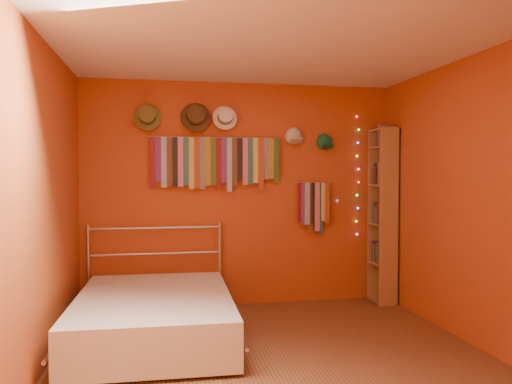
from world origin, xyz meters
TOP-DOWN VIEW (x-y plane):
  - ground at (0.00, 0.00)m, footprint 3.50×3.50m
  - back_wall at (0.00, 1.75)m, footprint 3.50×0.02m
  - right_wall at (1.75, 0.00)m, footprint 0.02×3.50m
  - left_wall at (-1.75, 0.00)m, footprint 0.02×3.50m
  - ceiling at (0.00, 0.00)m, footprint 3.50×3.50m
  - tie_rack at (-0.30, 1.68)m, footprint 1.45×0.03m
  - small_tie_rack at (0.84, 1.68)m, footprint 0.40×0.03m
  - fedora_olive at (-1.03, 1.65)m, footprint 0.30×0.16m
  - fedora_brown at (-0.51, 1.65)m, footprint 0.33×0.18m
  - fedora_white at (-0.19, 1.66)m, footprint 0.27×0.15m
  - cap_white at (0.60, 1.70)m, footprint 0.19×0.24m
  - cap_green at (0.96, 1.70)m, footprint 0.18×0.23m
  - fairy_lights at (1.38, 1.71)m, footprint 0.05×0.02m
  - reading_lamp at (1.05, 1.51)m, footprint 0.07×0.32m
  - bookshelf at (1.66, 1.53)m, footprint 0.25×0.34m
  - bed at (-0.95, 0.66)m, footprint 1.47×1.97m

SIDE VIEW (x-z plane):
  - ground at x=0.00m, z-range 0.00..0.00m
  - bed at x=-0.95m, z-range -0.25..0.69m
  - bookshelf at x=1.66m, z-range 0.02..2.02m
  - small_tie_rack at x=0.84m, z-range 0.84..1.43m
  - reading_lamp at x=1.05m, z-range 1.13..1.22m
  - back_wall at x=0.00m, z-range 0.00..2.50m
  - right_wall at x=1.75m, z-range 0.00..2.50m
  - left_wall at x=-1.75m, z-range 0.00..2.50m
  - fairy_lights at x=1.38m, z-range 0.76..2.16m
  - tie_rack at x=-0.30m, z-range 1.32..1.93m
  - cap_green at x=0.96m, z-range 1.76..1.94m
  - cap_white at x=0.60m, z-range 1.81..2.00m
  - fedora_olive at x=-1.03m, z-range 1.95..2.24m
  - fedora_white at x=-0.19m, z-range 1.97..2.24m
  - fedora_brown at x=-0.51m, z-range 1.95..2.27m
  - ceiling at x=0.00m, z-range 2.49..2.51m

